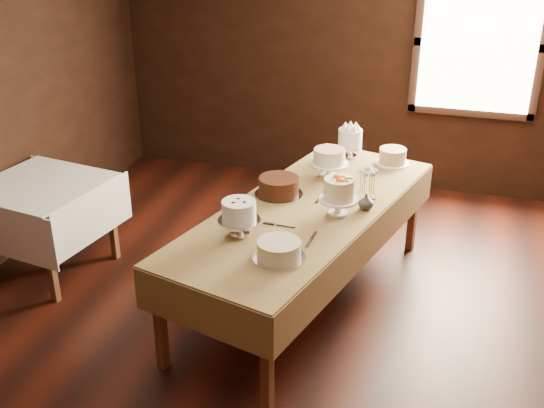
{
  "coord_description": "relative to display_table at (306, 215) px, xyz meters",
  "views": [
    {
      "loc": [
        1.19,
        -3.84,
        2.95
      ],
      "look_at": [
        0.0,
        0.2,
        0.95
      ],
      "focal_mm": 43.46,
      "sensor_mm": 36.0,
      "label": 1
    }
  ],
  "objects": [
    {
      "name": "floor",
      "position": [
        -0.18,
        -0.48,
        -0.76
      ],
      "size": [
        5.0,
        6.0,
        0.01
      ],
      "primitive_type": "cube",
      "color": "black",
      "rests_on": "ground"
    },
    {
      "name": "cake_server_e",
      "position": [
        -0.4,
        -0.19,
        0.06
      ],
      "size": [
        0.22,
        0.14,
        0.01
      ],
      "primitive_type": "cube",
      "rotation": [
        0.0,
        0.0,
        -0.52
      ],
      "color": "silver",
      "rests_on": "display_table"
    },
    {
      "name": "cake_server_c",
      "position": [
        0.07,
        0.26,
        0.06
      ],
      "size": [
        0.04,
        0.24,
        0.01
      ],
      "primitive_type": "cube",
      "rotation": [
        0.0,
        0.0,
        1.5
      ],
      "color": "silver",
      "rests_on": "display_table"
    },
    {
      "name": "cake_swirl",
      "position": [
        -0.33,
        -0.56,
        0.18
      ],
      "size": [
        0.33,
        0.33,
        0.27
      ],
      "color": "silver",
      "rests_on": "display_table"
    },
    {
      "name": "cake_meringue",
      "position": [
        0.12,
        1.12,
        0.18
      ],
      "size": [
        0.26,
        0.26,
        0.27
      ],
      "color": "silver",
      "rests_on": "display_table"
    },
    {
      "name": "cake_server_a",
      "position": [
        -0.07,
        -0.35,
        0.06
      ],
      "size": [
        0.24,
        0.03,
        0.01
      ],
      "primitive_type": "cube",
      "rotation": [
        0.0,
        0.0,
        -0.04
      ],
      "color": "silver",
      "rests_on": "display_table"
    },
    {
      "name": "flower_bouquet",
      "position": [
        0.43,
        0.09,
        0.3
      ],
      "size": [
        0.14,
        0.14,
        0.2
      ],
      "primitive_type": null,
      "color": "white",
      "rests_on": "flower_vase"
    },
    {
      "name": "display_table",
      "position": [
        0.0,
        0.0,
        0.0
      ],
      "size": [
        1.68,
        2.82,
        0.82
      ],
      "rotation": [
        0.0,
        0.0,
        -0.26
      ],
      "color": "#502B16",
      "rests_on": "ground"
    },
    {
      "name": "flower_vase",
      "position": [
        0.43,
        0.09,
        0.12
      ],
      "size": [
        0.15,
        0.15,
        0.12
      ],
      "primitive_type": "imported",
      "rotation": [
        0.0,
        0.0,
        1.89
      ],
      "color": "#2D2823",
      "rests_on": "display_table"
    },
    {
      "name": "window",
      "position": [
        1.12,
        2.46,
        0.84
      ],
      "size": [
        1.1,
        0.05,
        1.3
      ],
      "primitive_type": "cube",
      "color": "#FFEABF",
      "rests_on": "wall_back"
    },
    {
      "name": "wall_back",
      "position": [
        -0.18,
        2.52,
        0.64
      ],
      "size": [
        5.0,
        0.02,
        2.8
      ],
      "primitive_type": "cube",
      "color": "black",
      "rests_on": "ground"
    },
    {
      "name": "cake_cream",
      "position": [
        0.01,
        -0.79,
        0.12
      ],
      "size": [
        0.36,
        0.36,
        0.12
      ],
      "color": "silver",
      "rests_on": "display_table"
    },
    {
      "name": "side_table",
      "position": [
        -2.21,
        -0.14,
        -0.05
      ],
      "size": [
        1.08,
        1.08,
        0.8
      ],
      "rotation": [
        0.0,
        0.0,
        -0.16
      ],
      "color": "#502B16",
      "rests_on": "ground"
    },
    {
      "name": "cake_speckled",
      "position": [
        0.51,
        1.06,
        0.13
      ],
      "size": [
        0.32,
        0.32,
        0.14
      ],
      "color": "white",
      "rests_on": "display_table"
    },
    {
      "name": "cake_lattice",
      "position": [
        0.04,
        0.63,
        0.17
      ],
      "size": [
        0.34,
        0.34,
        0.24
      ],
      "color": "white",
      "rests_on": "display_table"
    },
    {
      "name": "cake_server_d",
      "position": [
        0.42,
        0.24,
        0.06
      ],
      "size": [
        0.21,
        0.16,
        0.01
      ],
      "primitive_type": "cube",
      "rotation": [
        0.0,
        0.0,
        0.59
      ],
      "color": "silver",
      "rests_on": "display_table"
    },
    {
      "name": "cake_chocolate",
      "position": [
        -0.26,
        0.16,
        0.13
      ],
      "size": [
        0.41,
        0.41,
        0.15
      ],
      "color": "silver",
      "rests_on": "display_table"
    },
    {
      "name": "cake_flowers",
      "position": [
        0.25,
        -0.05,
        0.19
      ],
      "size": [
        0.29,
        0.29,
        0.29
      ],
      "color": "white",
      "rests_on": "display_table"
    },
    {
      "name": "cake_server_b",
      "position": [
        0.15,
        -0.54,
        0.06
      ],
      "size": [
        0.03,
        0.24,
        0.01
      ],
      "primitive_type": "cube",
      "rotation": [
        0.0,
        0.0,
        -1.61
      ],
      "color": "silver",
      "rests_on": "display_table"
    }
  ]
}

